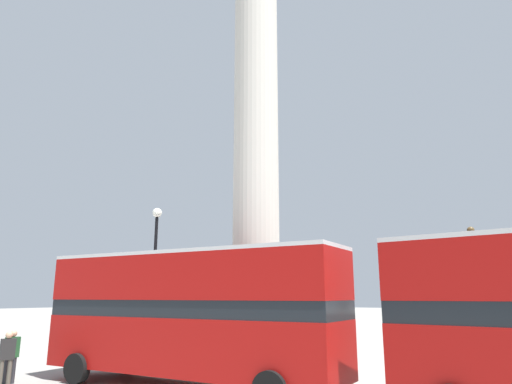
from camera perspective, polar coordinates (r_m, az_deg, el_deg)
name	(u,v)px	position (r m, az deg, el deg)	size (l,w,h in m)	color
ground_plane	(256,368)	(20.33, 0.00, -21.10)	(200.00, 200.00, 0.00)	gray
monument_column	(256,161)	(21.01, 0.00, 3.86)	(6.35, 6.35, 25.76)	beige
bus_a	(188,311)	(15.87, -8.46, -14.53)	(10.79, 3.22, 4.37)	#A80F0C
equestrian_statue	(482,336)	(19.38, 26.43, -15.84)	(3.74, 2.99, 5.53)	beige
street_lamp	(154,276)	(20.59, -12.63, -10.26)	(0.42, 0.42, 6.75)	black
pedestrian_near_lamp	(11,353)	(18.58, -28.26, -17.32)	(0.26, 0.49, 1.76)	#28282D
pedestrian_by_plinth	(7,355)	(18.06, -28.69, -17.46)	(0.33, 0.50, 1.75)	#4C473D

